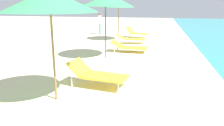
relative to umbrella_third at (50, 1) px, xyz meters
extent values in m
cylinder|color=olive|center=(0.00, 0.00, -1.21)|extent=(0.05, 0.05, 1.97)
cone|color=#3FB266|center=(0.00, 0.00, 0.00)|extent=(2.02, 2.02, 0.46)
cube|color=yellow|center=(0.92, 0.99, -1.90)|extent=(1.26, 0.87, 0.04)
cube|color=yellow|center=(0.16, 1.11, -1.72)|extent=(0.50, 0.74, 0.36)
cylinder|color=silver|center=(1.44, 1.20, -2.06)|extent=(0.04, 0.04, 0.27)
cylinder|color=silver|center=(1.34, 0.62, -2.06)|extent=(0.04, 0.04, 0.27)
cylinder|color=silver|center=(0.15, 1.41, -2.06)|extent=(0.04, 0.04, 0.27)
cylinder|color=silver|center=(0.05, 0.83, -2.06)|extent=(0.04, 0.04, 0.27)
cylinder|color=#4C4C51|center=(0.16, 4.28, -1.17)|extent=(0.05, 0.05, 2.05)
cone|color=#3FB266|center=(0.16, 4.28, 0.04)|extent=(1.97, 1.97, 0.37)
cube|color=yellow|center=(1.18, 5.55, -1.98)|extent=(1.21, 0.72, 0.04)
cube|color=yellow|center=(0.37, 5.59, -1.83)|extent=(0.49, 0.68, 0.29)
cylinder|color=silver|center=(1.68, 5.80, -2.10)|extent=(0.04, 0.04, 0.19)
cylinder|color=silver|center=(1.65, 5.24, -2.10)|extent=(0.04, 0.04, 0.19)
cylinder|color=silver|center=(0.35, 5.87, -2.10)|extent=(0.04, 0.04, 0.19)
cylinder|color=silver|center=(0.32, 5.32, -2.10)|extent=(0.04, 0.04, 0.19)
cylinder|color=olive|center=(-0.16, 8.95, -1.23)|extent=(0.05, 0.05, 1.94)
cone|color=#3FB266|center=(-0.16, 8.95, -0.01)|extent=(1.88, 1.88, 0.49)
cube|color=yellow|center=(1.05, 10.05, -1.91)|extent=(1.22, 0.90, 0.04)
cube|color=yellow|center=(0.37, 10.22, -1.71)|extent=(0.47, 0.71, 0.39)
cylinder|color=silver|center=(1.55, 10.21, -2.06)|extent=(0.04, 0.04, 0.27)
cylinder|color=silver|center=(1.41, 9.67, -2.06)|extent=(0.04, 0.04, 0.27)
cylinder|color=silver|center=(0.36, 10.51, -2.06)|extent=(0.04, 0.04, 0.27)
cylinder|color=silver|center=(0.23, 9.97, -2.06)|extent=(0.04, 0.04, 0.27)
cube|color=yellow|center=(0.93, 7.89, -1.95)|extent=(1.23, 0.76, 0.04)
cube|color=yellow|center=(0.16, 7.75, -1.81)|extent=(0.54, 0.63, 0.29)
cylinder|color=silver|center=(1.36, 8.20, -2.08)|extent=(0.04, 0.04, 0.22)
cylinder|color=silver|center=(1.44, 7.75, -2.08)|extent=(0.04, 0.04, 0.22)
cylinder|color=silver|center=(0.09, 7.97, -2.08)|extent=(0.04, 0.04, 0.22)
cylinder|color=silver|center=(0.17, 7.52, -2.08)|extent=(0.04, 0.04, 0.22)
cylinder|color=#3F9972|center=(-1.97, 11.45, -1.82)|extent=(0.11, 0.11, 0.76)
cylinder|color=#3F9972|center=(-1.92, 11.29, -1.82)|extent=(0.11, 0.11, 0.76)
cube|color=silver|center=(-1.95, 11.37, -1.15)|extent=(0.31, 0.41, 0.57)
sphere|color=brown|center=(-1.95, 11.37, -0.76)|extent=(0.21, 0.21, 0.21)
sphere|color=#338CD8|center=(0.31, 11.95, -2.02)|extent=(0.35, 0.35, 0.35)
camera|label=1|loc=(2.25, -4.46, -0.06)|focal=36.13mm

